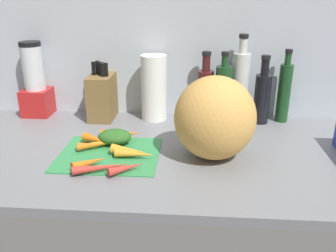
% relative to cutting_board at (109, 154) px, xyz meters
% --- Properties ---
extents(ground_plane, '(1.70, 0.80, 0.03)m').
position_rel_cutting_board_xyz_m(ground_plane, '(0.20, 0.07, -0.02)').
color(ground_plane, slate).
extents(wall_back, '(1.70, 0.03, 0.60)m').
position_rel_cutting_board_xyz_m(wall_back, '(0.20, 0.46, 0.30)').
color(wall_back, '#ADB7C1').
rests_on(wall_back, ground_plane).
extents(cutting_board, '(0.34, 0.29, 0.01)m').
position_rel_cutting_board_xyz_m(cutting_board, '(0.00, 0.00, 0.00)').
color(cutting_board, '#338C4C').
rests_on(cutting_board, ground_plane).
extents(carrot_0, '(0.11, 0.10, 0.03)m').
position_rel_cutting_board_xyz_m(carrot_0, '(-0.04, -0.11, 0.02)').
color(carrot_0, orange).
rests_on(carrot_0, cutting_board).
extents(carrot_1, '(0.13, 0.06, 0.03)m').
position_rel_cutting_board_xyz_m(carrot_1, '(0.07, -0.02, 0.02)').
color(carrot_1, orange).
rests_on(carrot_1, cutting_board).
extents(carrot_2, '(0.12, 0.08, 0.03)m').
position_rel_cutting_board_xyz_m(carrot_2, '(-0.06, 0.06, 0.02)').
color(carrot_2, orange).
rests_on(carrot_2, cutting_board).
extents(carrot_3, '(0.18, 0.08, 0.03)m').
position_rel_cutting_board_xyz_m(carrot_3, '(0.01, -0.13, 0.02)').
color(carrot_3, red).
rests_on(carrot_3, cutting_board).
extents(carrot_4, '(0.10, 0.07, 0.03)m').
position_rel_cutting_board_xyz_m(carrot_4, '(-0.07, 0.03, 0.02)').
color(carrot_4, orange).
rests_on(carrot_4, cutting_board).
extents(carrot_5, '(0.13, 0.04, 0.03)m').
position_rel_cutting_board_xyz_m(carrot_5, '(0.09, -0.03, 0.02)').
color(carrot_5, orange).
rests_on(carrot_5, cutting_board).
extents(carrot_6, '(0.16, 0.11, 0.02)m').
position_rel_cutting_board_xyz_m(carrot_6, '(-0.00, 0.07, 0.01)').
color(carrot_6, orange).
rests_on(carrot_6, cutting_board).
extents(carrot_7, '(0.15, 0.06, 0.04)m').
position_rel_cutting_board_xyz_m(carrot_7, '(0.02, 0.13, 0.02)').
color(carrot_7, orange).
rests_on(carrot_7, cutting_board).
extents(carrot_8, '(0.11, 0.09, 0.03)m').
position_rel_cutting_board_xyz_m(carrot_8, '(0.08, -0.13, 0.02)').
color(carrot_8, red).
rests_on(carrot_8, cutting_board).
extents(carrot_greens_pile, '(0.12, 0.09, 0.05)m').
position_rel_cutting_board_xyz_m(carrot_greens_pile, '(0.00, 0.08, 0.03)').
color(carrot_greens_pile, '#2D6023').
rests_on(carrot_greens_pile, cutting_board).
extents(winter_squash, '(0.26, 0.25, 0.28)m').
position_rel_cutting_board_xyz_m(winter_squash, '(0.35, 0.01, 0.13)').
color(winter_squash, gold).
rests_on(winter_squash, ground_plane).
extents(knife_block, '(0.10, 0.16, 0.24)m').
position_rel_cutting_board_xyz_m(knife_block, '(-0.11, 0.36, 0.09)').
color(knife_block, brown).
rests_on(knife_block, ground_plane).
extents(blender_appliance, '(0.12, 0.12, 0.32)m').
position_rel_cutting_board_xyz_m(blender_appliance, '(-0.41, 0.38, 0.13)').
color(blender_appliance, red).
rests_on(blender_appliance, ground_plane).
extents(paper_towel_roll, '(0.11, 0.11, 0.27)m').
position_rel_cutting_board_xyz_m(paper_towel_roll, '(0.11, 0.37, 0.13)').
color(paper_towel_roll, white).
rests_on(paper_towel_roll, ground_plane).
extents(bottle_0, '(0.07, 0.07, 0.29)m').
position_rel_cutting_board_xyz_m(bottle_0, '(0.33, 0.38, 0.11)').
color(bottle_0, '#471919').
rests_on(bottle_0, ground_plane).
extents(bottle_1, '(0.07, 0.07, 0.29)m').
position_rel_cutting_board_xyz_m(bottle_1, '(0.40, 0.35, 0.12)').
color(bottle_1, '#19421E').
rests_on(bottle_1, ground_plane).
extents(bottle_2, '(0.07, 0.07, 0.36)m').
position_rel_cutting_board_xyz_m(bottle_2, '(0.47, 0.38, 0.15)').
color(bottle_2, silver).
rests_on(bottle_2, ground_plane).
extents(bottle_3, '(0.07, 0.07, 0.28)m').
position_rel_cutting_board_xyz_m(bottle_3, '(0.56, 0.36, 0.11)').
color(bottle_3, black).
rests_on(bottle_3, ground_plane).
extents(bottle_4, '(0.05, 0.05, 0.30)m').
position_rel_cutting_board_xyz_m(bottle_4, '(0.65, 0.38, 0.13)').
color(bottle_4, '#19421E').
rests_on(bottle_4, ground_plane).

